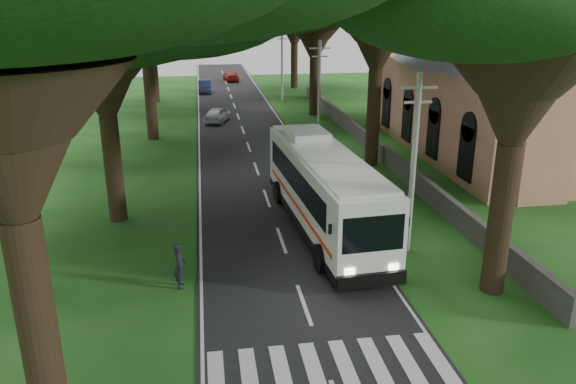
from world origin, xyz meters
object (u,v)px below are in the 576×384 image
at_px(distant_car_b, 205,86).
at_px(pedestrian, 179,265).
at_px(pole_far, 282,63).
at_px(distant_car_a, 218,115).
at_px(distant_car_c, 231,76).
at_px(church, 501,87).
at_px(coach_bus, 324,188).
at_px(pole_mid, 319,91).
at_px(pole_near, 414,163).

distance_m(distant_car_b, pedestrian, 49.56).
bearing_deg(pole_far, distant_car_b, 137.93).
height_order(distant_car_a, distant_car_c, distant_car_a).
distance_m(church, coach_bus, 20.08).
distance_m(pole_mid, distant_car_c, 37.97).
height_order(pole_near, distant_car_a, pole_near).
relative_size(pole_near, distant_car_a, 1.95).
bearing_deg(distant_car_a, pole_near, 123.92).
distance_m(church, pole_far, 27.41).
relative_size(pole_near, distant_car_b, 1.83).
xyz_separation_m(church, distant_car_b, (-20.86, 32.13, -4.16)).
distance_m(distant_car_c, pedestrian, 59.63).
height_order(pole_near, distant_car_b, pole_near).
height_order(coach_bus, pedestrian, coach_bus).
distance_m(pole_mid, distant_car_b, 29.15).
bearing_deg(pole_near, coach_bus, 135.16).
xyz_separation_m(distant_car_b, distant_car_c, (3.80, 9.85, -0.06)).
bearing_deg(pole_near, church, 51.50).
bearing_deg(distant_car_a, distant_car_b, -67.19).
bearing_deg(pole_near, pole_mid, 90.00).
distance_m(pole_mid, pole_far, 20.00).
xyz_separation_m(distant_car_c, pedestrian, (-5.41, -59.38, 0.26)).
height_order(church, pole_near, church).
relative_size(church, distant_car_a, 5.86).
distance_m(pole_far, distant_car_b, 11.95).
bearing_deg(pole_near, pole_far, 90.00).
xyz_separation_m(distant_car_a, pedestrian, (-2.58, -31.61, 0.22)).
bearing_deg(distant_car_c, pedestrian, 79.65).
distance_m(church, pole_mid, 13.16).
xyz_separation_m(pole_mid, coach_bus, (-3.23, -16.78, -2.05)).
bearing_deg(pole_near, distant_car_c, 94.67).
bearing_deg(distant_car_b, pole_near, -79.75).
xyz_separation_m(church, coach_bus, (-15.60, -12.33, -2.78)).
relative_size(church, pole_near, 3.00).
bearing_deg(pedestrian, distant_car_c, -5.38).
height_order(church, pole_far, church).
relative_size(distant_car_a, distant_car_c, 0.90).
bearing_deg(church, pole_near, -128.50).
height_order(pole_near, distant_car_c, pole_near).
bearing_deg(pole_mid, distant_car_c, 97.14).
xyz_separation_m(pole_mid, pole_far, (0.00, 20.00, 0.00)).
relative_size(coach_bus, distant_car_c, 2.97).
relative_size(pole_mid, coach_bus, 0.59).
bearing_deg(pedestrian, pole_near, -79.72).
bearing_deg(coach_bus, distant_car_c, 87.69).
bearing_deg(distant_car_a, pole_mid, 147.39).
distance_m(pole_far, distant_car_c, 18.47).
xyz_separation_m(pole_far, distant_car_b, (-8.50, 7.67, -3.43)).
xyz_separation_m(coach_bus, pedestrian, (-6.87, -5.08, -1.18)).
bearing_deg(distant_car_c, pole_far, 99.87).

